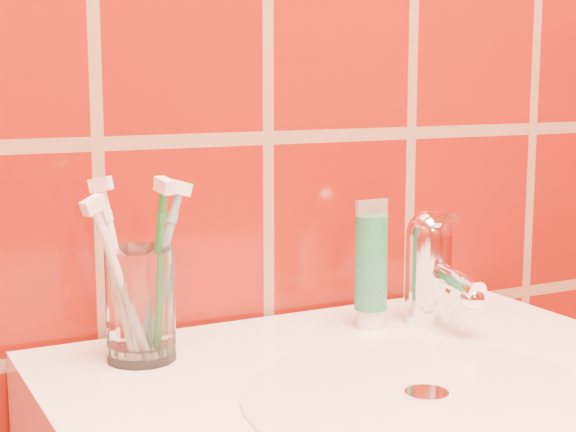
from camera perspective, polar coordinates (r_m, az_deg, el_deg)
glass_tumbler at (r=0.81m, az=-9.53°, el=-5.67°), size 0.07×0.07×0.10m
toothpaste_tube at (r=0.91m, az=5.38°, el=-3.38°), size 0.04×0.03×0.13m
faucet at (r=0.93m, az=9.25°, el=-3.04°), size 0.05×0.11×0.12m
toothbrush_0 at (r=0.82m, az=-8.31°, el=-3.44°), size 0.07×0.07×0.17m
toothbrush_1 at (r=0.78m, az=-10.71°, el=-4.29°), size 0.12×0.11×0.17m
toothbrush_2 at (r=0.80m, az=-8.48°, el=-3.54°), size 0.05×0.09×0.18m
toothbrush_3 at (r=0.80m, az=-10.85°, el=-3.53°), size 0.09×0.09×0.18m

